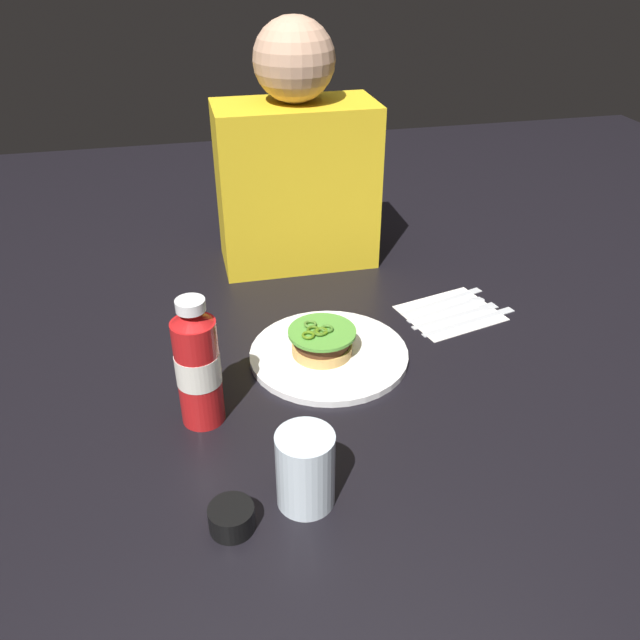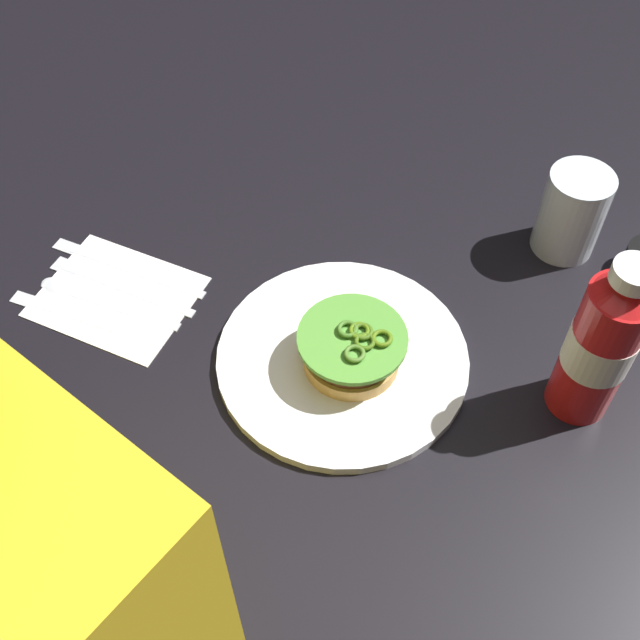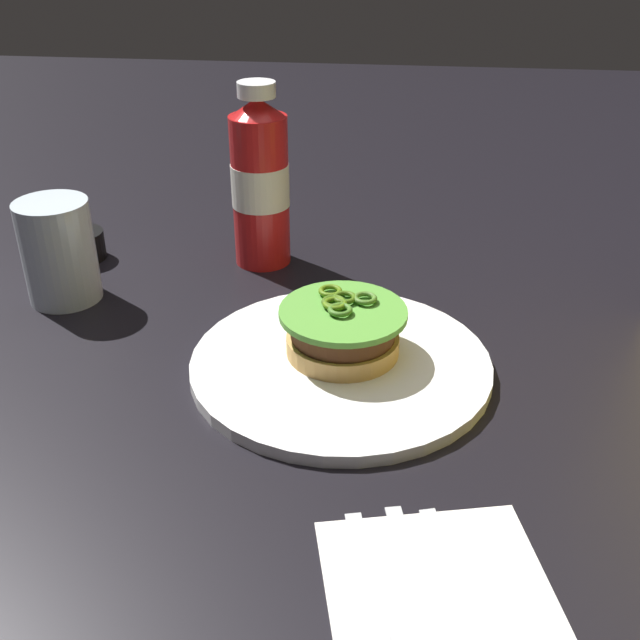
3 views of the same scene
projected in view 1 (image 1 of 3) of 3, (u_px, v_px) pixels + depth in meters
The scene contains 12 objects.
ground_plane at pixel (370, 394), 1.06m from camera, with size 3.00×3.00×0.00m, color black.
dinner_plate at pixel (329, 354), 1.14m from camera, with size 0.28×0.28×0.01m, color white.
burger_sandwich at pixel (322, 341), 1.13m from camera, with size 0.12×0.12×0.05m.
ketchup_bottle at pixel (198, 365), 0.96m from camera, with size 0.07×0.07×0.21m.
water_glass at pixel (305, 469), 0.84m from camera, with size 0.08×0.08×0.11m, color silver.
condiment_cup at pixel (232, 518), 0.82m from camera, with size 0.06×0.06×0.03m, color black.
napkin at pixel (450, 313), 1.27m from camera, with size 0.18×0.15×0.00m, color white.
butter_knife at pixel (475, 318), 1.25m from camera, with size 0.21×0.07×0.00m.
fork_utensil at pixel (463, 312), 1.27m from camera, with size 0.20×0.06×0.00m.
spoon_utensil at pixel (457, 304), 1.30m from camera, with size 0.18×0.07×0.00m.
steak_knife at pixel (447, 298), 1.32m from camera, with size 0.20×0.08×0.00m.
diner_person at pixel (296, 165), 1.36m from camera, with size 0.34×0.17×0.51m.
Camera 1 is at (-0.27, -0.79, 0.66)m, focal length 36.05 mm.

